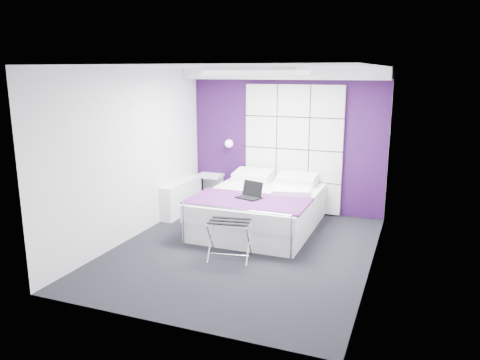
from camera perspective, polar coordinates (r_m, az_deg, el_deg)
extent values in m
plane|color=black|center=(6.88, 0.32, -8.53)|extent=(4.40, 4.40, 0.00)
plane|color=white|center=(6.39, 0.35, 13.69)|extent=(4.40, 4.40, 0.00)
plane|color=silver|center=(8.57, 5.62, 4.76)|extent=(3.60, 0.00, 3.60)
plane|color=silver|center=(7.34, -12.93, 3.09)|extent=(0.00, 4.40, 4.40)
plane|color=silver|center=(6.11, 16.29, 0.92)|extent=(0.00, 4.40, 4.40)
cube|color=#2F0E3E|center=(8.56, 5.61, 4.75)|extent=(3.58, 0.02, 2.58)
cube|color=white|center=(8.24, 5.33, 12.81)|extent=(3.58, 0.50, 0.20)
sphere|color=white|center=(8.79, -1.26, 4.51)|extent=(0.15, 0.15, 0.15)
cube|color=white|center=(8.58, -7.13, -2.09)|extent=(0.22, 1.20, 0.60)
cube|color=white|center=(7.75, 2.42, -4.72)|extent=(1.72, 2.16, 0.32)
cube|color=white|center=(7.67, 2.44, -2.62)|extent=(1.76, 2.20, 0.27)
cube|color=#461347|center=(7.14, 1.04, -2.56)|extent=(1.82, 0.97, 0.03)
cube|color=white|center=(9.03, -3.68, 0.55)|extent=(0.47, 0.37, 0.05)
cube|color=black|center=(6.39, -1.27, -5.07)|extent=(0.56, 0.41, 0.01)
cube|color=black|center=(7.22, 1.08, -2.15)|extent=(0.36, 0.25, 0.02)
cube|color=black|center=(7.30, 1.43, -0.94)|extent=(0.36, 0.01, 0.24)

